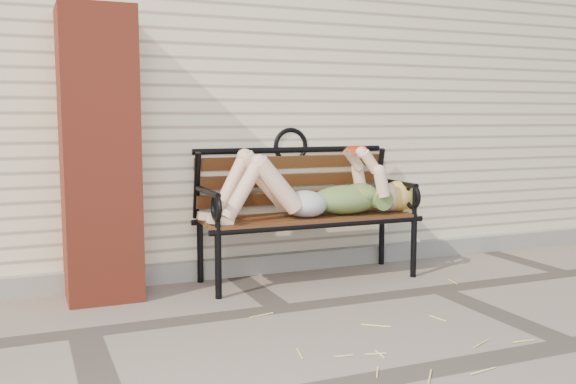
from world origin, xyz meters
name	(u,v)px	position (x,y,z in m)	size (l,w,h in m)	color
ground	(438,289)	(0.00, 0.00, 0.00)	(80.00, 80.00, 0.00)	#77685C
house_wall	(284,96)	(0.00, 3.00, 1.50)	(8.00, 4.00, 3.00)	beige
foundation_strip	(372,254)	(0.00, 0.97, 0.07)	(8.00, 0.10, 0.15)	gray
brick_pillar	(99,155)	(-2.30, 0.75, 1.00)	(0.50, 0.50, 2.00)	#9B3423
garden_bench	(303,194)	(-0.76, 0.75, 0.66)	(1.82, 0.73, 1.18)	black
reading_woman	(312,191)	(-0.75, 0.61, 0.70)	(1.72, 0.39, 0.54)	#0A3B47
straw_scatter	(435,322)	(-0.49, -0.64, 0.01)	(2.51, 1.53, 0.01)	#EAD972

